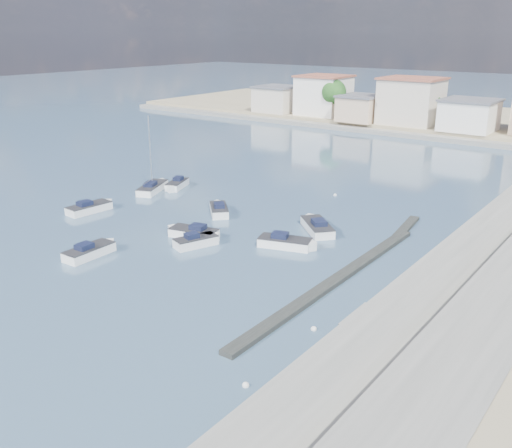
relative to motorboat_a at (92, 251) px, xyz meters
The scene contains 14 objects.
ground 39.45m from the motorboat_a, 72.26° to the left, with size 400.00×400.00×0.00m, color #334B67.
seawall_walkway 32.30m from the motorboat_a, 19.10° to the left, with size 5.00×90.00×1.80m, color slate.
breakwater 21.53m from the motorboat_a, 28.46° to the left, with size 2.00×31.02×0.35m.
far_shore_quay 69.62m from the motorboat_a, 80.06° to the left, with size 160.00×2.50×0.80m, color slate.
motorboat_a is the anchor object (origin of this frame).
motorboat_b 8.99m from the motorboat_a, 51.61° to the left, with size 2.79×4.27×1.48m.
motorboat_c 20.48m from the motorboat_a, 54.70° to the left, with size 5.04×4.87×1.48m.
motorboat_d 9.09m from the motorboat_a, 66.56° to the left, with size 5.06×2.76×1.48m.
motorboat_e 12.68m from the motorboat_a, 142.12° to the left, with size 2.22×5.22×1.48m.
motorboat_f 15.28m from the motorboat_a, 86.15° to the left, with size 4.06×4.05×1.48m.
motorboat_g 21.80m from the motorboat_a, 115.34° to the left, with size 2.97×4.49×1.48m.
motorboat_h 16.63m from the motorboat_a, 43.17° to the left, with size 5.15×3.11×1.48m.
sailboat 20.29m from the motorboat_a, 121.83° to the left, with size 3.94×5.91×9.00m.
mooring_buoys 22.74m from the motorboat_a, 35.44° to the left, with size 17.99×39.10×0.38m.
Camera 1 is at (25.51, -24.89, 17.96)m, focal length 40.00 mm.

